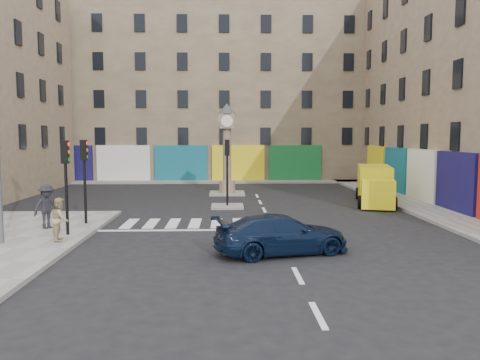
{
  "coord_description": "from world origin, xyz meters",
  "views": [
    {
      "loc": [
        -2.05,
        -18.1,
        4.02
      ],
      "look_at": [
        -1.42,
        3.26,
        2.0
      ],
      "focal_mm": 35.0,
      "sensor_mm": 36.0,
      "label": 1
    }
  ],
  "objects_px": {
    "traffic_light_left_near": "(66,172)",
    "pedestrian_dark": "(47,206)",
    "clock_pillar": "(227,143)",
    "traffic_light_island": "(227,162)",
    "pedestrian_tan": "(60,219)",
    "navy_sedan": "(282,234)",
    "traffic_light_left_far": "(84,168)",
    "yellow_van": "(375,185)"
  },
  "relations": [
    {
      "from": "traffic_light_island",
      "to": "navy_sedan",
      "type": "height_order",
      "value": "traffic_light_island"
    },
    {
      "from": "clock_pillar",
      "to": "pedestrian_tan",
      "type": "bearing_deg",
      "value": -112.73
    },
    {
      "from": "yellow_van",
      "to": "pedestrian_tan",
      "type": "relative_size",
      "value": 3.93
    },
    {
      "from": "traffic_light_island",
      "to": "pedestrian_tan",
      "type": "xyz_separation_m",
      "value": [
        -6.21,
        -8.83,
        -1.64
      ]
    },
    {
      "from": "traffic_light_island",
      "to": "navy_sedan",
      "type": "bearing_deg",
      "value": -80.03
    },
    {
      "from": "traffic_light_left_near",
      "to": "pedestrian_dark",
      "type": "xyz_separation_m",
      "value": [
        -1.27,
        1.28,
        -1.54
      ]
    },
    {
      "from": "yellow_van",
      "to": "clock_pillar",
      "type": "bearing_deg",
      "value": 166.3
    },
    {
      "from": "traffic_light_left_near",
      "to": "pedestrian_tan",
      "type": "bearing_deg",
      "value": -85.0
    },
    {
      "from": "clock_pillar",
      "to": "traffic_light_island",
      "type": "bearing_deg",
      "value": -90.0
    },
    {
      "from": "yellow_van",
      "to": "pedestrian_tan",
      "type": "height_order",
      "value": "yellow_van"
    },
    {
      "from": "pedestrian_tan",
      "to": "pedestrian_dark",
      "type": "distance_m",
      "value": 2.68
    },
    {
      "from": "traffic_light_left_near",
      "to": "pedestrian_tan",
      "type": "relative_size",
      "value": 2.31
    },
    {
      "from": "traffic_light_left_far",
      "to": "clock_pillar",
      "type": "xyz_separation_m",
      "value": [
        6.3,
        11.4,
        0.93
      ]
    },
    {
      "from": "traffic_light_left_near",
      "to": "pedestrian_dark",
      "type": "height_order",
      "value": "traffic_light_left_near"
    },
    {
      "from": "clock_pillar",
      "to": "navy_sedan",
      "type": "height_order",
      "value": "clock_pillar"
    },
    {
      "from": "pedestrian_tan",
      "to": "pedestrian_dark",
      "type": "bearing_deg",
      "value": 17.03
    },
    {
      "from": "navy_sedan",
      "to": "clock_pillar",
      "type": "bearing_deg",
      "value": -9.0
    },
    {
      "from": "traffic_light_left_far",
      "to": "navy_sedan",
      "type": "relative_size",
      "value": 0.8
    },
    {
      "from": "traffic_light_island",
      "to": "pedestrian_tan",
      "type": "height_order",
      "value": "traffic_light_island"
    },
    {
      "from": "traffic_light_island",
      "to": "pedestrian_dark",
      "type": "relative_size",
      "value": 1.98
    },
    {
      "from": "traffic_light_left_near",
      "to": "navy_sedan",
      "type": "height_order",
      "value": "traffic_light_left_near"
    },
    {
      "from": "traffic_light_left_near",
      "to": "traffic_light_left_far",
      "type": "distance_m",
      "value": 2.4
    },
    {
      "from": "traffic_light_left_far",
      "to": "pedestrian_tan",
      "type": "xyz_separation_m",
      "value": [
        0.09,
        -3.43,
        -1.67
      ]
    },
    {
      "from": "traffic_light_island",
      "to": "traffic_light_left_near",
      "type": "bearing_deg",
      "value": -128.93
    },
    {
      "from": "traffic_light_left_far",
      "to": "traffic_light_island",
      "type": "relative_size",
      "value": 1.0
    },
    {
      "from": "traffic_light_island",
      "to": "pedestrian_tan",
      "type": "bearing_deg",
      "value": -125.12
    },
    {
      "from": "yellow_van",
      "to": "pedestrian_dark",
      "type": "distance_m",
      "value": 18.18
    },
    {
      "from": "pedestrian_tan",
      "to": "pedestrian_dark",
      "type": "xyz_separation_m",
      "value": [
        -1.36,
        2.31,
        0.13
      ]
    },
    {
      "from": "traffic_light_island",
      "to": "navy_sedan",
      "type": "relative_size",
      "value": 0.8
    },
    {
      "from": "traffic_light_left_far",
      "to": "yellow_van",
      "type": "height_order",
      "value": "traffic_light_left_far"
    },
    {
      "from": "navy_sedan",
      "to": "pedestrian_dark",
      "type": "xyz_separation_m",
      "value": [
        -9.4,
        3.9,
        0.41
      ]
    },
    {
      "from": "traffic_light_left_far",
      "to": "clock_pillar",
      "type": "bearing_deg",
      "value": 61.06
    },
    {
      "from": "traffic_light_island",
      "to": "pedestrian_dark",
      "type": "height_order",
      "value": "traffic_light_island"
    },
    {
      "from": "traffic_light_island",
      "to": "yellow_van",
      "type": "bearing_deg",
      "value": 8.83
    },
    {
      "from": "yellow_van",
      "to": "pedestrian_tan",
      "type": "bearing_deg",
      "value": -131.81
    },
    {
      "from": "navy_sedan",
      "to": "pedestrian_tan",
      "type": "distance_m",
      "value": 8.2
    },
    {
      "from": "yellow_van",
      "to": "pedestrian_dark",
      "type": "height_order",
      "value": "yellow_van"
    },
    {
      "from": "clock_pillar",
      "to": "pedestrian_dark",
      "type": "bearing_deg",
      "value": -121.15
    },
    {
      "from": "traffic_light_left_near",
      "to": "clock_pillar",
      "type": "height_order",
      "value": "clock_pillar"
    },
    {
      "from": "traffic_light_left_far",
      "to": "traffic_light_island",
      "type": "height_order",
      "value": "traffic_light_left_far"
    },
    {
      "from": "traffic_light_left_far",
      "to": "navy_sedan",
      "type": "height_order",
      "value": "traffic_light_left_far"
    },
    {
      "from": "traffic_light_left_near",
      "to": "yellow_van",
      "type": "xyz_separation_m",
      "value": [
        15.11,
        9.17,
        -1.53
      ]
    }
  ]
}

